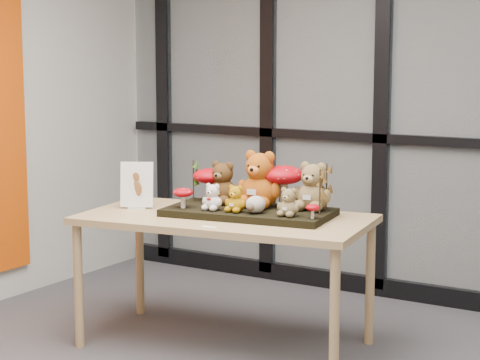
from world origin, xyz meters
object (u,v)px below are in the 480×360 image
Objects in this scene: plush_cream_hedgehog at (256,204)px; sign_holder at (137,187)px; display_table at (225,228)px; bear_pooh_yellow at (260,176)px; bear_small_yellow at (236,197)px; mushroom_back_right at (283,184)px; mushroom_front_left at (183,197)px; mushroom_front_right at (313,211)px; diorama_tray at (249,212)px; bear_white_bow at (213,195)px; mushroom_back_left at (209,183)px; bear_brown_medium at (223,180)px; bear_beige_small at (289,200)px; bear_tan_back at (313,184)px.

sign_holder is at bearing 174.88° from plush_cream_hedgehog.
display_table is 4.83× the size of bear_pooh_yellow.
mushroom_back_right is at bearing 53.89° from bear_small_yellow.
mushroom_back_right is 2.06× the size of mushroom_front_left.
display_table is 19.98× the size of mushroom_front_right.
mushroom_front_right is at bearing -4.79° from plush_cream_hedgehog.
diorama_tray is 0.43m from mushroom_front_right.
mushroom_back_left is at bearing 118.72° from bear_white_bow.
mushroom_back_right is (0.13, 0.15, 0.14)m from diorama_tray.
bear_brown_medium reaches higher than mushroom_front_right.
plush_cream_hedgehog is at bearing -24.13° from mushroom_back_left.
sign_holder is (-0.51, -0.00, 0.00)m from bear_white_bow.
diorama_tray is 10.80× the size of mushroom_front_right.
diorama_tray is at bearing -130.30° from mushroom_back_right.
bear_beige_small is 1.61× the size of plush_cream_hedgehog.
bear_beige_small is (-0.03, -0.23, -0.06)m from bear_tan_back.
sign_holder is at bearing -162.48° from bear_brown_medium.
bear_brown_medium is 0.27m from mushroom_front_left.
mushroom_back_left is 2.51× the size of mushroom_front_right.
bear_small_yellow reaches higher than display_table.
plush_cream_hedgehog is at bearing -24.43° from sign_holder.
diorama_tray is 0.37m from mushroom_front_left.
bear_beige_small is 0.61m from mushroom_front_left.
bear_beige_small is at bearing -3.60° from plush_cream_hedgehog.
bear_brown_medium is at bearing -9.02° from mushroom_back_left.
sign_holder is (-0.68, -0.22, -0.09)m from bear_pooh_yellow.
mushroom_back_left is at bearing -172.48° from mushroom_back_right.
mushroom_back_left is (-0.32, 0.09, 0.12)m from diorama_tray.
mushroom_back_right is (0.27, 0.29, 0.05)m from bear_white_bow.
bear_pooh_yellow is 1.36× the size of mushroom_back_right.
bear_tan_back is (0.42, 0.23, 0.25)m from display_table.
mushroom_back_left is at bearing 162.40° from bear_brown_medium.
mushroom_back_right is (0.14, 0.27, 0.05)m from bear_small_yellow.
plush_cream_hedgehog is 0.32m from mushroom_front_right.
bear_small_yellow is at bearing 8.97° from mushroom_front_left.
mushroom_back_right is at bearing 41.12° from diorama_tray.
bear_tan_back is at bearing 40.33° from plush_cream_hedgehog.
mushroom_front_right is (0.64, -0.15, -0.09)m from bear_brown_medium.
display_table is at bearing -38.25° from mushroom_back_left.
bear_pooh_yellow is 1.28× the size of sign_holder.
bear_tan_back is 0.34m from plush_cream_hedgehog.
bear_small_yellow is (-0.01, -0.12, 0.10)m from diorama_tray.
mushroom_front_right is (0.74, 0.09, -0.02)m from mushroom_front_left.
bear_white_bow is 0.29m from mushroom_back_left.
mushroom_front_right is at bearing -29.94° from bear_pooh_yellow.
bear_small_yellow is 0.60× the size of sign_holder.
mushroom_front_right is (0.74, -0.16, -0.06)m from mushroom_back_left.
plush_cream_hedgehog is 0.84× the size of mushroom_front_left.
mushroom_front_right is 0.31× the size of sign_holder.
bear_tan_back reaches higher than bear_white_bow.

